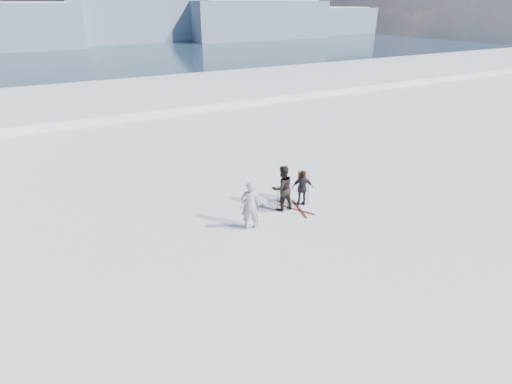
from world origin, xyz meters
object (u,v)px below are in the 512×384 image
skier_pack (302,188)px  skier_grey (250,205)px  skier_dark (282,188)px  skis_loose (298,209)px

skier_pack → skier_grey: bearing=39.0°
skier_dark → skis_loose: skier_dark is taller
skis_loose → skier_grey: bearing=-171.8°
skier_dark → skis_loose: (0.60, -0.36, -0.98)m
skier_dark → skis_loose: size_ratio=1.19×
skier_pack → skis_loose: skier_pack is taller
skier_dark → skier_pack: (1.00, -0.05, -0.19)m
skier_dark → skier_pack: bearing=178.8°
skier_grey → skier_dark: 2.04m
skier_pack → skis_loose: (-0.40, -0.31, -0.79)m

